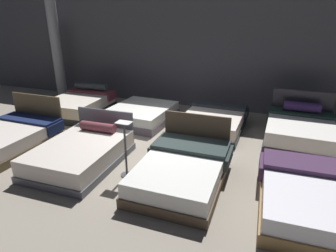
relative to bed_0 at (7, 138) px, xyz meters
name	(u,v)px	position (x,y,z in m)	size (l,w,h in m)	color
ground_plane	(157,145)	(3.15, 1.38, -0.26)	(18.00, 18.00, 0.02)	gray
showroom_back_wall	(197,54)	(3.15, 4.74, 1.50)	(18.00, 0.06, 3.50)	#47474C
bed_0	(7,138)	(0.00, 0.00, 0.00)	(1.64, 2.18, 1.03)	brown
bed_1	(82,153)	(2.05, 0.01, 0.00)	(1.57, 2.16, 0.86)	#55565F
bed_2	(182,169)	(4.21, 0.09, 0.00)	(1.58, 2.14, 1.01)	brown
bed_3	(313,198)	(6.38, -0.02, 0.00)	(1.70, 2.09, 0.55)	olive
bed_4	(79,104)	(-0.06, 2.73, 0.03)	(1.67, 2.16, 0.80)	black
bed_5	(141,114)	(2.10, 2.73, -0.03)	(1.75, 2.03, 0.44)	#584E59
bed_6	(213,122)	(4.19, 2.80, -0.01)	(1.64, 2.02, 0.53)	black
bed_7	(300,130)	(6.32, 2.85, 0.04)	(1.65, 2.02, 1.06)	#2A282E
price_sign	(126,156)	(3.15, -0.09, 0.18)	(0.28, 0.24, 1.10)	#3F3F44
support_pillar	(57,49)	(-1.88, 4.10, 1.50)	(0.35, 0.35, 3.50)	#99999E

